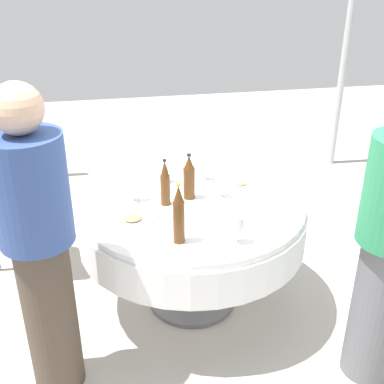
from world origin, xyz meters
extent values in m
plane|color=#B7B2A8|center=(0.00, 0.00, 0.00)|extent=(10.00, 10.00, 0.00)
cylinder|color=white|center=(0.00, 0.00, 0.72)|extent=(1.33, 1.33, 0.04)
cylinder|color=white|center=(0.00, 0.00, 0.59)|extent=(1.36, 1.36, 0.22)
cylinder|color=slate|center=(0.00, 0.00, 0.24)|extent=(0.14, 0.14, 0.48)
cylinder|color=slate|center=(0.00, 0.00, 0.01)|extent=(0.56, 0.56, 0.03)
cylinder|color=#593314|center=(-0.15, -0.43, 0.86)|extent=(0.06, 0.06, 0.23)
cone|color=#593314|center=(-0.15, -0.43, 1.01)|extent=(0.05, 0.05, 0.09)
cylinder|color=gold|center=(-0.15, -0.43, 1.06)|extent=(0.02, 0.02, 0.01)
cylinder|color=#593314|center=(-0.01, 0.05, 0.84)|extent=(0.07, 0.07, 0.19)
cone|color=#593314|center=(-0.01, 0.05, 0.97)|extent=(0.06, 0.06, 0.08)
cylinder|color=black|center=(-0.01, 0.05, 1.02)|extent=(0.02, 0.02, 0.01)
cylinder|color=#593314|center=(-0.16, -0.01, 0.83)|extent=(0.06, 0.06, 0.18)
cone|color=#593314|center=(-0.16, -0.01, 0.97)|extent=(0.05, 0.05, 0.09)
cylinder|color=black|center=(-0.16, -0.01, 1.02)|extent=(0.02, 0.02, 0.01)
cylinder|color=white|center=(-0.11, 0.29, 0.74)|extent=(0.06, 0.06, 0.00)
cylinder|color=white|center=(-0.11, 0.29, 0.78)|extent=(0.01, 0.01, 0.08)
cylinder|color=white|center=(-0.11, 0.29, 0.86)|extent=(0.07, 0.07, 0.08)
cylinder|color=white|center=(-0.34, 0.07, 0.74)|extent=(0.06, 0.06, 0.00)
cylinder|color=white|center=(-0.34, 0.07, 0.78)|extent=(0.01, 0.01, 0.07)
cylinder|color=white|center=(-0.34, 0.07, 0.85)|extent=(0.08, 0.08, 0.07)
cylinder|color=white|center=(0.14, -0.49, 0.74)|extent=(0.06, 0.06, 0.00)
cylinder|color=white|center=(0.14, -0.49, 0.78)|extent=(0.01, 0.01, 0.08)
cylinder|color=white|center=(0.14, -0.49, 0.86)|extent=(0.07, 0.07, 0.07)
cylinder|color=white|center=(0.17, 0.02, 0.74)|extent=(0.06, 0.06, 0.00)
cylinder|color=white|center=(0.17, 0.02, 0.79)|extent=(0.01, 0.01, 0.08)
cylinder|color=white|center=(0.17, 0.02, 0.86)|extent=(0.07, 0.07, 0.07)
cylinder|color=gold|center=(0.17, 0.02, 0.84)|extent=(0.06, 0.06, 0.03)
cylinder|color=white|center=(0.14, 0.28, 0.74)|extent=(0.06, 0.06, 0.00)
cylinder|color=white|center=(0.14, 0.28, 0.78)|extent=(0.01, 0.01, 0.08)
cylinder|color=white|center=(0.14, 0.28, 0.86)|extent=(0.07, 0.07, 0.07)
cylinder|color=white|center=(0.33, 0.14, 0.75)|extent=(0.21, 0.21, 0.02)
ellipsoid|color=tan|center=(0.33, 0.14, 0.77)|extent=(0.09, 0.08, 0.02)
cylinder|color=white|center=(-0.37, -0.19, 0.75)|extent=(0.22, 0.22, 0.02)
ellipsoid|color=tan|center=(-0.37, -0.19, 0.77)|extent=(0.10, 0.09, 0.02)
cube|color=silver|center=(0.09, -0.18, 0.74)|extent=(0.05, 0.18, 0.00)
cube|color=silver|center=(0.22, -0.36, 0.74)|extent=(0.14, 0.14, 0.00)
cube|color=silver|center=(0.09, 0.48, 0.74)|extent=(0.18, 0.06, 0.00)
cube|color=white|center=(-0.21, 0.17, 0.75)|extent=(0.16, 0.16, 0.02)
cylinder|color=#4C3F33|center=(-0.82, -0.52, 0.44)|extent=(0.26, 0.26, 0.88)
cylinder|color=#334C8C|center=(-0.82, -0.52, 1.14)|extent=(0.34, 0.34, 0.51)
sphere|color=#D8AD8C|center=(-0.82, -0.52, 1.51)|extent=(0.22, 0.22, 0.22)
cylinder|color=slate|center=(0.83, -0.76, 0.42)|extent=(0.26, 0.26, 0.83)
cube|color=brown|center=(-1.07, 0.65, 0.45)|extent=(0.55, 0.55, 0.04)
cube|color=brown|center=(-0.92, 0.56, 0.66)|extent=(0.24, 0.36, 0.42)
cylinder|color=gray|center=(-1.13, 0.88, 0.21)|extent=(0.03, 0.03, 0.43)
cylinder|color=gray|center=(-0.84, 0.71, 0.21)|extent=(0.03, 0.03, 0.43)
cylinder|color=gray|center=(-1.02, 0.41, 0.21)|extent=(0.03, 0.03, 0.43)
cylinder|color=#B2B5B7|center=(1.92, 2.00, 1.26)|extent=(0.07, 0.07, 2.52)
camera|label=1|loc=(-0.48, -2.53, 2.08)|focal=45.67mm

